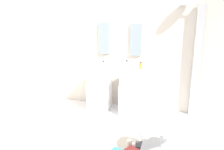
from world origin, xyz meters
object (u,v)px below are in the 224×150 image
object	(u,v)px
shower_column	(196,60)
soap_bottle_green	(103,65)
towel_rack	(17,88)
pedestal_sink_left	(99,87)
soap_bottle_amber	(141,66)
magazine_charcoal	(143,145)
soap_bottle_clear	(127,66)
lounge_chair	(162,129)
coffee_mug	(129,143)
pedestal_sink_right	(131,90)
soap_bottle_white	(103,65)

from	to	relation	value
shower_column	soap_bottle_green	world-z (taller)	shower_column
towel_rack	soap_bottle_green	bearing A→B (deg)	31.03
pedestal_sink_left	soap_bottle_green	world-z (taller)	soap_bottle_green
pedestal_sink_left	shower_column	size ratio (longest dim) A/B	0.48
soap_bottle_green	pedestal_sink_left	bearing A→B (deg)	142.74
soap_bottle_green	soap_bottle_amber	xyz separation A→B (m)	(0.68, 0.15, 0.00)
magazine_charcoal	soap_bottle_clear	world-z (taller)	soap_bottle_clear
shower_column	magazine_charcoal	xyz separation A→B (m)	(-0.70, -1.36, -1.06)
pedestal_sink_left	lounge_chair	bearing A→B (deg)	-40.53
coffee_mug	soap_bottle_clear	xyz separation A→B (m)	(-0.29, 1.01, 0.92)
magazine_charcoal	soap_bottle_green	world-z (taller)	soap_bottle_green
magazine_charcoal	towel_rack	bearing A→B (deg)	170.35
magazine_charcoal	lounge_chair	bearing A→B (deg)	-12.36
shower_column	lounge_chair	world-z (taller)	shower_column
soap_bottle_amber	shower_column	bearing A→B (deg)	11.55
pedestal_sink_left	pedestal_sink_right	world-z (taller)	same
soap_bottle_amber	soap_bottle_green	bearing A→B (deg)	-167.95
lounge_chair	soap_bottle_green	bearing A→B (deg)	139.18
shower_column	towel_rack	world-z (taller)	shower_column
coffee_mug	soap_bottle_clear	distance (m)	1.40
pedestal_sink_right	shower_column	world-z (taller)	shower_column
towel_rack	magazine_charcoal	world-z (taller)	towel_rack
magazine_charcoal	soap_bottle_green	bearing A→B (deg)	128.89
lounge_chair	soap_bottle_amber	distance (m)	1.44
shower_column	soap_bottle_amber	size ratio (longest dim) A/B	15.19
soap_bottle_white	shower_column	bearing A→B (deg)	11.67
coffee_mug	soap_bottle_clear	bearing A→B (deg)	105.89
pedestal_sink_left	soap_bottle_amber	world-z (taller)	soap_bottle_amber
soap_bottle_clear	soap_bottle_amber	size ratio (longest dim) A/B	1.39
pedestal_sink_left	soap_bottle_white	xyz separation A→B (m)	(0.11, -0.08, 0.48)
soap_bottle_clear	magazine_charcoal	bearing A→B (deg)	-63.18
pedestal_sink_right	towel_rack	bearing A→B (deg)	-154.56
pedestal_sink_left	shower_column	world-z (taller)	shower_column
magazine_charcoal	soap_bottle_white	distance (m)	1.67
magazine_charcoal	soap_bottle_amber	bearing A→B (deg)	98.68
lounge_chair	towel_rack	xyz separation A→B (m)	(-2.55, 0.25, 0.28)
pedestal_sink_left	lounge_chair	world-z (taller)	pedestal_sink_left
lounge_chair	soap_bottle_clear	world-z (taller)	soap_bottle_clear
pedestal_sink_left	soap_bottle_clear	world-z (taller)	soap_bottle_clear
pedestal_sink_right	coffee_mug	world-z (taller)	pedestal_sink_right
soap_bottle_clear	soap_bottle_white	size ratio (longest dim) A/B	1.33
pedestal_sink_left	towel_rack	distance (m)	1.52
soap_bottle_amber	pedestal_sink_left	bearing A→B (deg)	-175.63
shower_column	towel_rack	bearing A→B (deg)	-159.02
shower_column	soap_bottle_clear	distance (m)	1.26
pedestal_sink_left	coffee_mug	xyz separation A→B (m)	(0.86, -1.14, -0.42)
towel_rack	soap_bottle_amber	distance (m)	2.25
magazine_charcoal	soap_bottle_white	xyz separation A→B (m)	(-0.95, 1.02, 0.93)
pedestal_sink_left	coffee_mug	bearing A→B (deg)	-52.89
pedestal_sink_right	soap_bottle_clear	distance (m)	0.52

